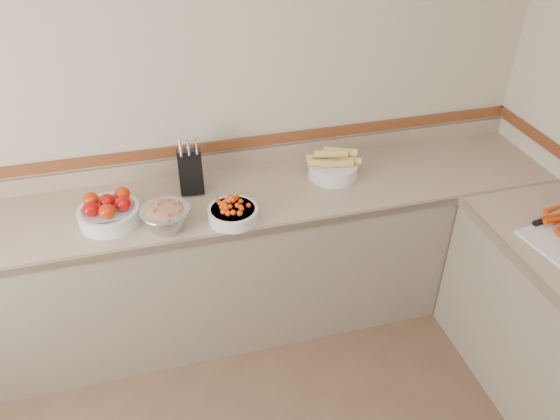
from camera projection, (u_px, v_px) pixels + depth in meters
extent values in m
plane|color=beige|center=(186.00, 107.00, 2.94)|extent=(4.00, 0.00, 4.00)
cube|color=tan|center=(201.00, 204.00, 2.93)|extent=(4.00, 0.65, 0.04)
cube|color=gray|center=(208.00, 268.00, 3.18)|extent=(4.00, 0.63, 0.86)
cube|color=#806C56|center=(211.00, 239.00, 2.68)|extent=(4.00, 0.02, 0.04)
cube|color=tan|center=(193.00, 165.00, 3.13)|extent=(4.00, 0.02, 0.10)
cube|color=brown|center=(191.00, 149.00, 3.07)|extent=(4.00, 0.02, 0.06)
cube|color=black|center=(191.00, 171.00, 2.94)|extent=(0.14, 0.16, 0.25)
cylinder|color=silver|center=(181.00, 150.00, 2.82)|extent=(0.02, 0.03, 0.07)
cylinder|color=silver|center=(189.00, 149.00, 2.83)|extent=(0.02, 0.03, 0.07)
cylinder|color=silver|center=(196.00, 148.00, 2.84)|extent=(0.02, 0.03, 0.07)
cylinder|color=silver|center=(180.00, 148.00, 2.84)|extent=(0.02, 0.03, 0.07)
cylinder|color=silver|center=(188.00, 147.00, 2.85)|extent=(0.02, 0.03, 0.07)
cylinder|color=silver|center=(196.00, 146.00, 2.86)|extent=(0.02, 0.03, 0.07)
cylinder|color=silver|center=(180.00, 146.00, 2.86)|extent=(0.02, 0.03, 0.07)
cylinder|color=silver|center=(187.00, 145.00, 2.87)|extent=(0.02, 0.03, 0.07)
cylinder|color=silver|center=(195.00, 144.00, 2.88)|extent=(0.02, 0.03, 0.07)
cylinder|color=silver|center=(109.00, 215.00, 2.74)|extent=(0.31, 0.31, 0.08)
torus|color=silver|center=(108.00, 209.00, 2.72)|extent=(0.31, 0.31, 0.01)
cylinder|color=white|center=(108.00, 209.00, 2.72)|extent=(0.27, 0.27, 0.01)
ellipsoid|color=#B80708|center=(91.00, 209.00, 2.65)|extent=(0.08, 0.08, 0.07)
ellipsoid|color=red|center=(107.00, 211.00, 2.64)|extent=(0.08, 0.08, 0.07)
ellipsoid|color=#B80708|center=(123.00, 204.00, 2.69)|extent=(0.08, 0.08, 0.07)
ellipsoid|color=red|center=(91.00, 199.00, 2.72)|extent=(0.08, 0.08, 0.07)
ellipsoid|color=#B80708|center=(107.00, 201.00, 2.71)|extent=(0.08, 0.08, 0.07)
ellipsoid|color=red|center=(122.00, 194.00, 2.76)|extent=(0.08, 0.08, 0.07)
cylinder|color=silver|center=(233.00, 214.00, 2.76)|extent=(0.26, 0.26, 0.07)
torus|color=silver|center=(233.00, 210.00, 2.75)|extent=(0.26, 0.26, 0.01)
cylinder|color=white|center=(233.00, 210.00, 2.75)|extent=(0.22, 0.22, 0.01)
sphere|color=red|center=(240.00, 213.00, 2.67)|extent=(0.03, 0.03, 0.03)
sphere|color=red|center=(243.00, 205.00, 2.70)|extent=(0.03, 0.03, 0.03)
sphere|color=red|center=(240.00, 200.00, 2.75)|extent=(0.03, 0.03, 0.03)
sphere|color=red|center=(221.00, 200.00, 2.75)|extent=(0.03, 0.03, 0.03)
sphere|color=red|center=(228.00, 199.00, 2.72)|extent=(0.03, 0.03, 0.03)
sphere|color=red|center=(219.00, 204.00, 2.72)|extent=(0.03, 0.03, 0.03)
sphere|color=red|center=(240.00, 209.00, 2.69)|extent=(0.03, 0.03, 0.03)
sphere|color=red|center=(235.00, 205.00, 2.69)|extent=(0.03, 0.03, 0.03)
sphere|color=red|center=(218.00, 201.00, 2.76)|extent=(0.03, 0.03, 0.03)
sphere|color=red|center=(228.00, 196.00, 2.80)|extent=(0.03, 0.03, 0.03)
sphere|color=red|center=(229.00, 203.00, 2.71)|extent=(0.03, 0.03, 0.03)
sphere|color=red|center=(221.00, 206.00, 2.71)|extent=(0.03, 0.03, 0.03)
sphere|color=red|center=(235.00, 199.00, 2.73)|extent=(0.03, 0.03, 0.03)
sphere|color=red|center=(220.00, 203.00, 2.73)|extent=(0.03, 0.03, 0.03)
sphere|color=red|center=(231.00, 200.00, 2.71)|extent=(0.03, 0.03, 0.03)
sphere|color=red|center=(221.00, 204.00, 2.72)|extent=(0.03, 0.03, 0.03)
sphere|color=red|center=(237.00, 197.00, 2.77)|extent=(0.03, 0.03, 0.03)
sphere|color=red|center=(241.00, 199.00, 2.75)|extent=(0.03, 0.03, 0.03)
sphere|color=red|center=(219.00, 206.00, 2.71)|extent=(0.03, 0.03, 0.03)
sphere|color=red|center=(237.00, 200.00, 2.73)|extent=(0.03, 0.03, 0.03)
sphere|color=red|center=(228.00, 200.00, 2.71)|extent=(0.03, 0.03, 0.03)
sphere|color=red|center=(217.00, 208.00, 2.70)|extent=(0.03, 0.03, 0.03)
sphere|color=red|center=(234.00, 198.00, 2.75)|extent=(0.03, 0.03, 0.03)
sphere|color=red|center=(216.00, 209.00, 2.70)|extent=(0.03, 0.03, 0.03)
sphere|color=red|center=(237.00, 205.00, 2.70)|extent=(0.03, 0.03, 0.03)
sphere|color=red|center=(223.00, 206.00, 2.70)|extent=(0.03, 0.03, 0.03)
sphere|color=red|center=(238.00, 205.00, 2.69)|extent=(0.03, 0.03, 0.03)
sphere|color=red|center=(229.00, 202.00, 2.70)|extent=(0.03, 0.03, 0.03)
sphere|color=red|center=(222.00, 207.00, 2.70)|extent=(0.03, 0.03, 0.03)
sphere|color=red|center=(222.00, 207.00, 2.70)|extent=(0.03, 0.03, 0.03)
sphere|color=red|center=(216.00, 211.00, 2.69)|extent=(0.03, 0.03, 0.03)
sphere|color=red|center=(242.00, 199.00, 2.77)|extent=(0.03, 0.03, 0.03)
sphere|color=red|center=(228.00, 213.00, 2.67)|extent=(0.03, 0.03, 0.03)
cylinder|color=silver|center=(333.00, 169.00, 3.10)|extent=(0.28, 0.28, 0.08)
torus|color=silver|center=(333.00, 164.00, 3.08)|extent=(0.28, 0.28, 0.01)
cylinder|color=#DDB85C|center=(324.00, 163.00, 3.04)|extent=(0.19, 0.10, 0.04)
cylinder|color=#DDB85C|center=(336.00, 164.00, 3.03)|extent=(0.19, 0.08, 0.04)
cylinder|color=#DDB85C|center=(345.00, 160.00, 3.07)|extent=(0.19, 0.12, 0.04)
cylinder|color=#DDB85C|center=(323.00, 158.00, 3.09)|extent=(0.19, 0.09, 0.04)
cylinder|color=#DDB85C|center=(336.00, 155.00, 3.11)|extent=(0.18, 0.13, 0.04)
cylinder|color=#DDB85C|center=(331.00, 154.00, 3.04)|extent=(0.19, 0.08, 0.04)
cylinder|color=#DDB85C|center=(340.00, 151.00, 3.06)|extent=(0.19, 0.12, 0.04)
cylinder|color=#B2B2BA|center=(166.00, 219.00, 2.68)|extent=(0.25, 0.25, 0.11)
torus|color=#B2B2BA|center=(165.00, 210.00, 2.65)|extent=(0.25, 0.25, 0.01)
ellipsoid|color=#AC1344|center=(165.00, 212.00, 2.66)|extent=(0.20, 0.20, 0.07)
cube|color=#AC1344|center=(178.00, 202.00, 2.67)|extent=(0.02, 0.02, 0.02)
cube|color=#93B156|center=(168.00, 200.00, 2.69)|extent=(0.02, 0.02, 0.02)
cube|color=#AC1344|center=(157.00, 210.00, 2.64)|extent=(0.02, 0.02, 0.02)
cube|color=#93B156|center=(164.00, 210.00, 2.64)|extent=(0.02, 0.02, 0.02)
cube|color=#AC1344|center=(173.00, 204.00, 2.67)|extent=(0.02, 0.02, 0.02)
cube|color=#93B156|center=(160.00, 204.00, 2.68)|extent=(0.02, 0.02, 0.02)
cube|color=#AC1344|center=(157.00, 204.00, 2.66)|extent=(0.02, 0.02, 0.02)
cube|color=#93B156|center=(179.00, 210.00, 2.63)|extent=(0.02, 0.02, 0.02)
cube|color=#AC1344|center=(177.00, 211.00, 2.62)|extent=(0.02, 0.02, 0.02)
cube|color=#93B156|center=(162.00, 213.00, 2.62)|extent=(0.02, 0.02, 0.02)
cube|color=#AC1344|center=(168.00, 214.00, 2.59)|extent=(0.02, 0.02, 0.02)
cube|color=#93B156|center=(154.00, 210.00, 2.61)|extent=(0.02, 0.02, 0.02)
cube|color=#AC1344|center=(165.00, 209.00, 2.65)|extent=(0.02, 0.02, 0.02)
cube|color=#93B156|center=(166.00, 215.00, 2.60)|extent=(0.02, 0.02, 0.02)
cone|color=red|center=(559.00, 215.00, 2.76)|extent=(0.20, 0.06, 0.03)
cone|color=red|center=(556.00, 207.00, 2.77)|extent=(0.20, 0.06, 0.03)
cube|color=black|center=(542.00, 221.00, 2.72)|extent=(0.11, 0.04, 0.02)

